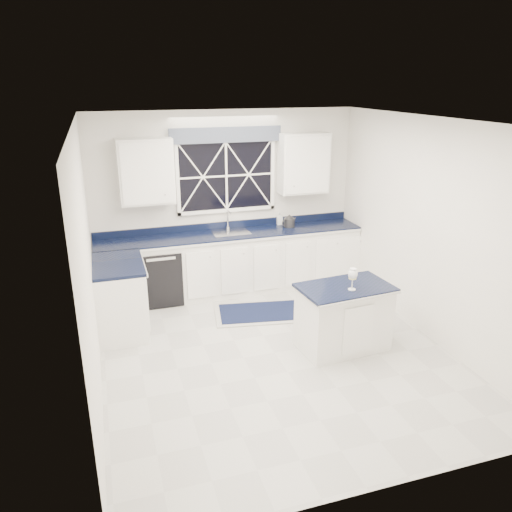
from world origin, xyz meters
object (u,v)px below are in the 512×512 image
object	(u,v)px
kettle	(289,221)
soap_bottle	(280,219)
faucet	(228,219)
wine_glass	(353,275)
dishwasher	(160,274)
island	(343,317)

from	to	relation	value
kettle	soap_bottle	xyz separation A→B (m)	(-0.09, 0.17, 0.00)
faucet	wine_glass	world-z (taller)	faucet
faucet	soap_bottle	world-z (taller)	faucet
dishwasher	wine_glass	distance (m)	2.98
faucet	wine_glass	size ratio (longest dim) A/B	1.15
island	dishwasher	bearing A→B (deg)	128.13
dishwasher	island	xyz separation A→B (m)	(1.93, -2.06, -0.00)
dishwasher	soap_bottle	xyz separation A→B (m)	(1.94, 0.22, 0.62)
faucet	island	distance (m)	2.50
dishwasher	wine_glass	bearing A→B (deg)	-48.06
faucet	wine_glass	bearing A→B (deg)	-70.16
wine_glass	soap_bottle	xyz separation A→B (m)	(-0.01, 2.40, 0.04)
dishwasher	wine_glass	size ratio (longest dim) A/B	3.13
dishwasher	faucet	distance (m)	1.31
dishwasher	island	world-z (taller)	dishwasher
dishwasher	soap_bottle	bearing A→B (deg)	6.46
wine_glass	faucet	bearing A→B (deg)	109.84
faucet	wine_glass	distance (m)	2.52
island	wine_glass	bearing A→B (deg)	-83.65
kettle	dishwasher	bearing A→B (deg)	162.17
dishwasher	wine_glass	world-z (taller)	wine_glass
faucet	kettle	distance (m)	0.95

